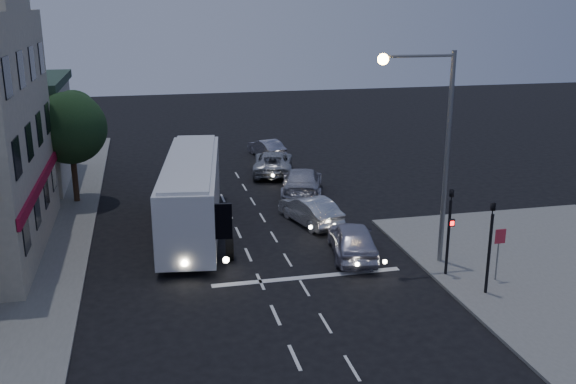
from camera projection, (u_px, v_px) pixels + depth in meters
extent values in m
plane|color=black|center=(270.00, 303.00, 24.27)|extent=(120.00, 120.00, 0.00)
cube|color=silver|center=(295.00, 357.00, 20.53)|extent=(0.12, 1.60, 0.01)
cube|color=silver|center=(275.00, 315.00, 23.34)|extent=(0.12, 1.60, 0.01)
cube|color=silver|center=(260.00, 282.00, 26.14)|extent=(0.12, 1.60, 0.01)
cube|color=silver|center=(248.00, 255.00, 28.95)|extent=(0.12, 1.60, 0.01)
cube|color=silver|center=(238.00, 232.00, 31.75)|extent=(0.12, 1.60, 0.01)
cube|color=silver|center=(230.00, 214.00, 34.56)|extent=(0.12, 1.60, 0.01)
cube|color=silver|center=(223.00, 198.00, 37.36)|extent=(0.12, 1.60, 0.01)
cube|color=silver|center=(217.00, 185.00, 40.17)|extent=(0.12, 1.60, 0.01)
cube|color=silver|center=(352.00, 368.00, 19.94)|extent=(0.10, 1.50, 0.01)
cube|color=silver|center=(325.00, 323.00, 22.74)|extent=(0.10, 1.50, 0.01)
cube|color=silver|center=(304.00, 288.00, 25.55)|extent=(0.10, 1.50, 0.01)
cube|color=silver|center=(288.00, 260.00, 28.36)|extent=(0.10, 1.50, 0.01)
cube|color=silver|center=(274.00, 237.00, 31.16)|extent=(0.10, 1.50, 0.01)
cube|color=silver|center=(262.00, 218.00, 33.97)|extent=(0.10, 1.50, 0.01)
cube|color=silver|center=(253.00, 201.00, 36.77)|extent=(0.10, 1.50, 0.01)
cube|color=silver|center=(244.00, 187.00, 39.58)|extent=(0.10, 1.50, 0.01)
cube|color=silver|center=(237.00, 175.00, 42.38)|extent=(0.10, 1.50, 0.01)
cube|color=silver|center=(308.00, 277.00, 26.57)|extent=(8.00, 0.35, 0.01)
cube|color=white|center=(192.00, 193.00, 31.52)|extent=(4.08, 12.21, 3.19)
cube|color=white|center=(191.00, 161.00, 31.05)|extent=(3.63, 11.76, 0.18)
cube|color=black|center=(204.00, 222.00, 25.82)|extent=(2.29, 0.43, 1.50)
cube|color=black|center=(216.00, 176.00, 32.07)|extent=(1.38, 9.90, 0.90)
cube|color=black|center=(165.00, 179.00, 31.53)|extent=(1.38, 9.90, 0.90)
cube|color=red|center=(216.00, 195.00, 32.85)|extent=(0.77, 5.44, 1.40)
cube|color=red|center=(165.00, 198.00, 32.31)|extent=(0.77, 5.44, 1.40)
cylinder|color=black|center=(172.00, 254.00, 27.74)|extent=(0.48, 1.04, 1.00)
cylinder|color=black|center=(230.00, 249.00, 28.27)|extent=(0.48, 1.04, 1.00)
cylinder|color=black|center=(166.00, 208.00, 33.99)|extent=(0.48, 1.04, 1.00)
cylinder|color=black|center=(213.00, 205.00, 34.53)|extent=(0.48, 1.04, 1.00)
cylinder|color=black|center=(164.00, 199.00, 35.58)|extent=(0.48, 1.04, 1.00)
cylinder|color=black|center=(209.00, 196.00, 36.11)|extent=(0.48, 1.04, 1.00)
cylinder|color=#FFF2CC|center=(184.00, 263.00, 26.05)|extent=(0.26, 0.08, 0.26)
cylinder|color=#FFF2CC|center=(226.00, 260.00, 26.42)|extent=(0.26, 0.08, 0.26)
imported|color=#B5B4C6|center=(353.00, 240.00, 28.57)|extent=(2.64, 4.90, 1.58)
imported|color=silver|center=(310.00, 210.00, 32.86)|extent=(2.60, 4.60, 1.44)
imported|color=#B4B3BC|center=(302.00, 182.00, 37.61)|extent=(3.78, 6.10, 1.65)
imported|color=#AFB0B3|center=(273.00, 163.00, 42.56)|extent=(3.67, 5.86, 1.51)
imported|color=#9896A4|center=(267.00, 148.00, 47.29)|extent=(2.33, 4.23, 1.32)
cylinder|color=black|center=(448.00, 238.00, 26.17)|extent=(0.12, 0.12, 3.20)
imported|color=black|center=(452.00, 189.00, 25.59)|extent=(0.15, 0.18, 0.90)
cube|color=black|center=(451.00, 223.00, 25.80)|extent=(0.25, 0.12, 0.30)
cube|color=#FF0C0C|center=(452.00, 223.00, 25.73)|extent=(0.16, 0.02, 0.18)
cylinder|color=black|center=(489.00, 254.00, 24.44)|extent=(0.12, 0.12, 3.20)
imported|color=black|center=(494.00, 203.00, 23.87)|extent=(0.18, 0.15, 0.90)
cylinder|color=slate|center=(497.00, 257.00, 25.76)|extent=(0.06, 0.06, 2.00)
cube|color=red|center=(500.00, 236.00, 25.44)|extent=(0.45, 0.03, 0.60)
cylinder|color=slate|center=(447.00, 160.00, 26.74)|extent=(0.20, 0.20, 9.00)
cylinder|color=slate|center=(419.00, 56.00, 25.21)|extent=(3.00, 0.12, 0.12)
sphere|color=#FFBF59|center=(383.00, 59.00, 24.91)|extent=(0.44, 0.44, 0.44)
cube|color=#9D9683|center=(8.00, 17.00, 26.79)|extent=(1.00, 12.00, 0.50)
cube|color=#9D9683|center=(6.00, 4.00, 26.65)|extent=(1.00, 6.00, 0.50)
cube|color=maroon|center=(41.00, 183.00, 28.96)|extent=(0.15, 12.00, 0.50)
cube|color=black|center=(26.00, 233.00, 24.97)|extent=(0.06, 1.30, 1.50)
cube|color=black|center=(37.00, 210.00, 27.77)|extent=(0.06, 1.30, 1.50)
cube|color=black|center=(46.00, 191.00, 30.58)|extent=(0.06, 1.30, 1.50)
cube|color=black|center=(54.00, 175.00, 33.38)|extent=(0.06, 1.30, 1.50)
cube|color=black|center=(17.00, 158.00, 24.12)|extent=(0.06, 1.30, 1.50)
cube|color=black|center=(29.00, 142.00, 26.93)|extent=(0.06, 1.30, 1.50)
cube|color=black|center=(39.00, 129.00, 29.73)|extent=(0.06, 1.30, 1.50)
cube|color=black|center=(47.00, 118.00, 32.54)|extent=(0.06, 1.30, 1.50)
cube|color=black|center=(7.00, 77.00, 23.27)|extent=(0.06, 1.30, 1.50)
cube|color=black|center=(21.00, 70.00, 26.08)|extent=(0.06, 1.30, 1.50)
cube|color=black|center=(32.00, 63.00, 28.89)|extent=(0.06, 1.30, 1.50)
cube|color=black|center=(41.00, 58.00, 31.69)|extent=(0.06, 1.30, 1.50)
cylinder|color=black|center=(75.00, 177.00, 36.11)|extent=(0.32, 0.32, 2.80)
sphere|color=#163517|center=(70.00, 128.00, 35.32)|extent=(4.00, 4.00, 4.00)
sphere|color=#203E1F|center=(74.00, 113.00, 35.73)|extent=(2.60, 2.60, 2.60)
sphere|color=#163517|center=(63.00, 123.00, 34.59)|extent=(2.40, 2.40, 2.40)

